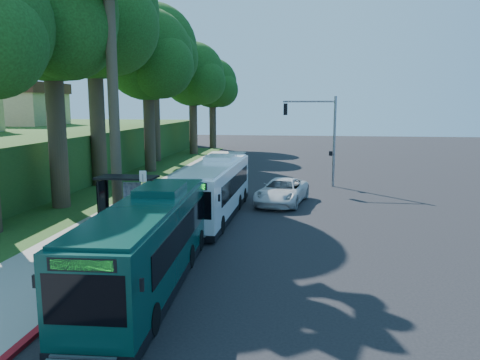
# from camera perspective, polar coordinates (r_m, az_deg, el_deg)

# --- Properties ---
(ground) EXTENTS (140.00, 140.00, 0.00)m
(ground) POSITION_cam_1_polar(r_m,az_deg,el_deg) (27.69, 2.57, -4.13)
(ground) COLOR black
(ground) RESTS_ON ground
(sidewalk) EXTENTS (4.50, 70.00, 0.12)m
(sidewalk) POSITION_cam_1_polar(r_m,az_deg,el_deg) (29.20, -11.88, -3.49)
(sidewalk) COLOR gray
(sidewalk) RESTS_ON ground
(red_curb) EXTENTS (0.25, 30.00, 0.13)m
(red_curb) POSITION_cam_1_polar(r_m,az_deg,el_deg) (24.80, -9.90, -5.69)
(red_curb) COLOR maroon
(red_curb) RESTS_ON ground
(grass_verge) EXTENTS (8.00, 70.00, 0.06)m
(grass_verge) POSITION_cam_1_polar(r_m,az_deg,el_deg) (35.89, -17.85, -1.43)
(grass_verge) COLOR #234719
(grass_verge) RESTS_ON ground
(bus_shelter) EXTENTS (3.20, 1.51, 2.55)m
(bus_shelter) POSITION_cam_1_polar(r_m,az_deg,el_deg) (26.22, -13.97, -1.12)
(bus_shelter) COLOR black
(bus_shelter) RESTS_ON ground
(stop_sign_pole) EXTENTS (0.35, 0.06, 3.17)m
(stop_sign_pole) POSITION_cam_1_polar(r_m,az_deg,el_deg) (23.55, -11.69, -1.51)
(stop_sign_pole) COLOR gray
(stop_sign_pole) RESTS_ON ground
(traffic_signal_pole) EXTENTS (4.10, 0.30, 7.00)m
(traffic_signal_pole) POSITION_cam_1_polar(r_m,az_deg,el_deg) (36.92, 9.87, 6.04)
(traffic_signal_pole) COLOR gray
(traffic_signal_pole) RESTS_ON ground
(hillside_backdrop) EXTENTS (24.00, 60.00, 8.80)m
(hillside_backdrop) POSITION_cam_1_polar(r_m,az_deg,el_deg) (50.91, -26.74, 3.80)
(hillside_backdrop) COLOR #234719
(hillside_backdrop) RESTS_ON ground
(tree_0) EXTENTS (8.40, 8.00, 15.70)m
(tree_0) POSITION_cam_1_polar(r_m,az_deg,el_deg) (30.96, -22.00, 17.52)
(tree_0) COLOR #382B1E
(tree_0) RESTS_ON ground
(tree_1) EXTENTS (10.50, 10.00, 18.26)m
(tree_1) POSITION_cam_1_polar(r_m,az_deg,el_deg) (38.70, -17.38, 18.25)
(tree_1) COLOR #382B1E
(tree_1) RESTS_ON ground
(tree_2) EXTENTS (8.82, 8.40, 15.12)m
(tree_2) POSITION_cam_1_polar(r_m,az_deg,el_deg) (45.30, -11.12, 14.24)
(tree_2) COLOR #382B1E
(tree_2) RESTS_ON ground
(tree_3) EXTENTS (10.08, 9.60, 17.28)m
(tree_3) POSITION_cam_1_polar(r_m,az_deg,el_deg) (53.62, -10.44, 15.07)
(tree_3) COLOR #382B1E
(tree_3) RESTS_ON ground
(tree_4) EXTENTS (8.40, 8.00, 14.14)m
(tree_4) POSITION_cam_1_polar(r_m,az_deg,el_deg) (60.49, -5.71, 12.36)
(tree_4) COLOR #382B1E
(tree_4) RESTS_ON ground
(tree_5) EXTENTS (7.35, 7.00, 12.86)m
(tree_5) POSITION_cam_1_polar(r_m,az_deg,el_deg) (68.07, -3.31, 11.39)
(tree_5) COLOR #382B1E
(tree_5) RESTS_ON ground
(white_bus) EXTENTS (2.64, 11.20, 3.32)m
(white_bus) POSITION_cam_1_polar(r_m,az_deg,el_deg) (26.88, -3.10, -1.01)
(white_bus) COLOR white
(white_bus) RESTS_ON ground
(teal_bus) EXTENTS (2.87, 11.12, 3.29)m
(teal_bus) POSITION_cam_1_polar(r_m,az_deg,el_deg) (16.99, -10.99, -7.32)
(teal_bus) COLOR #09342D
(teal_bus) RESTS_ON ground
(pickup) EXTENTS (3.70, 6.17, 1.60)m
(pickup) POSITION_cam_1_polar(r_m,az_deg,el_deg) (30.44, 5.15, -1.39)
(pickup) COLOR silver
(pickup) RESTS_ON ground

